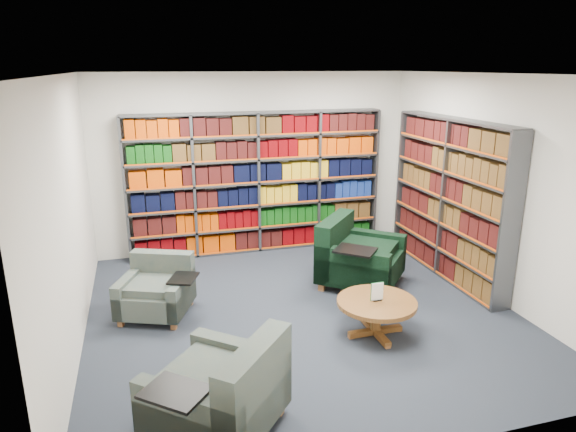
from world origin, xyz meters
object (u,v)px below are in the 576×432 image
object	(u,v)px
chair_green_right	(354,258)
chair_teal_front	(225,396)
chair_teal_left	(158,291)
coffee_table	(376,307)

from	to	relation	value
chair_green_right	chair_teal_front	xyz separation A→B (m)	(-2.19, -2.48, -0.02)
chair_teal_left	chair_green_right	bearing A→B (deg)	3.05
chair_green_right	coffee_table	world-z (taller)	chair_green_right
chair_teal_left	chair_green_right	world-z (taller)	chair_green_right
chair_teal_left	chair_teal_front	size ratio (longest dim) A/B	0.79
chair_teal_left	coffee_table	xyz separation A→B (m)	(2.29, -1.23, 0.05)
chair_teal_front	chair_green_right	bearing A→B (deg)	48.60
chair_teal_front	coffee_table	size ratio (longest dim) A/B	1.49
chair_green_right	chair_teal_front	world-z (taller)	chair_green_right
chair_teal_front	coffee_table	xyz separation A→B (m)	(1.86, 1.11, -0.01)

